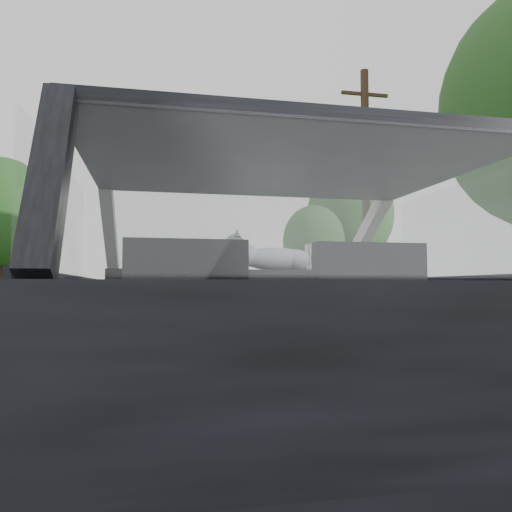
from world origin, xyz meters
name	(u,v)px	position (x,y,z in m)	size (l,w,h in m)	color
ground	(262,471)	(0.00, 0.00, 0.00)	(140.00, 140.00, 0.00)	#35363D
subject_car	(261,322)	(0.00, 0.00, 0.72)	(1.80, 4.00, 1.45)	black
dashboard	(240,295)	(0.00, 0.62, 0.85)	(1.58, 0.45, 0.30)	black
driver_seat	(184,291)	(-0.40, -0.29, 0.88)	(0.50, 0.72, 0.42)	black
passenger_seat	(360,291)	(0.40, -0.29, 0.88)	(0.50, 0.72, 0.42)	black
steering_wheel	(178,283)	(-0.40, 0.33, 0.92)	(0.36, 0.36, 0.04)	black
cat	(275,258)	(0.21, 0.58, 1.08)	(0.56, 0.17, 0.25)	#91919B
guardrail	(341,300)	(4.30, 10.00, 0.58)	(0.05, 90.00, 0.32)	gray
other_car	(137,290)	(-1.29, 22.02, 0.79)	(1.90, 4.80, 1.58)	#A3A6B2
highway_sign	(310,276)	(5.81, 17.32, 1.39)	(0.11, 1.11, 2.78)	#0C5D27
utility_pole	(366,191)	(6.16, 12.46, 4.02)	(0.26, 0.26, 8.03)	#2F2117
tree_2	(314,255)	(9.64, 28.43, 3.05)	(4.03, 4.03, 6.10)	#2B5526
tree_3	(350,234)	(14.35, 33.71, 5.05)	(6.67, 6.67, 10.10)	#2B5526
tree_6	(1,233)	(-8.03, 24.35, 3.61)	(4.76, 4.76, 7.22)	#2B5526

